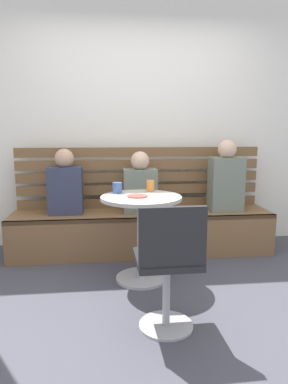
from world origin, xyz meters
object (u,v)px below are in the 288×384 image
(cafe_table, at_px, (141,222))
(cup_mug_blue, at_px, (117,188))
(person_adult, at_px, (226,180))
(person_child_middle, at_px, (140,186))
(booth_bench, at_px, (142,232))
(person_child_left, at_px, (65,185))
(cup_tumbler_orange, at_px, (150,186))
(plate_small, at_px, (137,196))
(white_chair, at_px, (169,263))

(cafe_table, relative_size, cup_mug_blue, 7.79)
(person_adult, bearing_deg, cup_mug_blue, -157.00)
(person_child_middle, bearing_deg, booth_bench, 5.87)
(person_child_left, height_order, cup_tumbler_orange, person_child_left)
(cafe_table, xyz_separation_m, plate_small, (-0.03, -0.03, 0.23))
(cup_mug_blue, bearing_deg, white_chair, -73.82)
(white_chair, xyz_separation_m, person_child_middle, (-0.03, 1.49, 0.25))
(white_chair, height_order, plate_small, white_chair)
(white_chair, bearing_deg, cafe_table, 96.36)
(person_child_left, height_order, cup_mug_blue, person_child_left)
(booth_bench, height_order, white_chair, white_chair)
(cafe_table, height_order, cup_mug_blue, cup_mug_blue)
(cup_tumbler_orange, bearing_deg, plate_small, -119.00)
(person_adult, height_order, cup_mug_blue, person_adult)
(person_child_left, relative_size, cup_tumbler_orange, 6.63)
(person_child_middle, height_order, plate_small, person_child_middle)
(booth_bench, height_order, person_child_left, person_child_left)
(cafe_table, distance_m, person_child_left, 1.02)
(cup_tumbler_orange, distance_m, plate_small, 0.30)
(person_adult, distance_m, cup_mug_blue, 1.26)
(white_chair, distance_m, cup_tumbler_orange, 1.09)
(booth_bench, relative_size, plate_small, 15.88)
(white_chair, xyz_separation_m, cup_tumbler_orange, (0.02, 1.04, 0.33))
(person_adult, relative_size, cup_tumbler_orange, 7.48)
(person_child_middle, relative_size, plate_small, 3.73)
(plate_small, bearing_deg, booth_bench, 80.93)
(cafe_table, height_order, cup_tumbler_orange, cup_tumbler_orange)
(white_chair, bearing_deg, cup_tumbler_orange, 89.04)
(booth_bench, xyz_separation_m, person_child_middle, (-0.02, -0.00, 0.50))
(white_chair, relative_size, person_child_middle, 1.34)
(booth_bench, distance_m, cup_tumbler_orange, 0.73)
(person_child_middle, bearing_deg, plate_small, -97.31)
(booth_bench, distance_m, person_child_middle, 0.50)
(person_adult, xyz_separation_m, plate_small, (-1.00, -0.68, -0.03))
(person_child_middle, bearing_deg, white_chair, -88.69)
(plate_small, bearing_deg, cup_tumbler_orange, 61.00)
(booth_bench, height_order, cafe_table, cafe_table)
(cafe_table, distance_m, cup_mug_blue, 0.37)
(person_adult, distance_m, cup_tumbler_orange, 0.96)
(person_child_left, xyz_separation_m, plate_small, (0.67, -0.73, 0.01))
(booth_bench, relative_size, white_chair, 3.18)
(white_chair, relative_size, plate_small, 5.00)
(white_chair, distance_m, person_child_left, 1.74)
(cup_mug_blue, relative_size, cup_tumbler_orange, 0.95)
(booth_bench, bearing_deg, person_child_left, 178.02)
(white_chair, relative_size, person_adult, 1.14)
(cafe_table, distance_m, white_chair, 0.82)
(booth_bench, distance_m, plate_small, 0.89)
(plate_small, bearing_deg, person_child_left, 132.47)
(white_chair, xyz_separation_m, cup_mug_blue, (-0.28, 0.98, 0.32))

